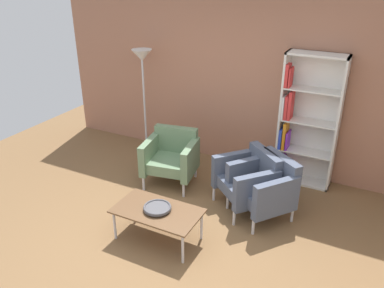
{
  "coord_description": "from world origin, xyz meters",
  "views": [
    {
      "loc": [
        1.91,
        -3.0,
        2.97
      ],
      "look_at": [
        -0.05,
        0.84,
        0.95
      ],
      "focal_mm": 36.58,
      "sensor_mm": 36.0,
      "label": 1
    }
  ],
  "objects": [
    {
      "name": "floor_lamp_torchiere",
      "position": [
        -1.55,
        2.05,
        1.45
      ],
      "size": [
        0.32,
        0.32,
        1.74
      ],
      "color": "silver",
      "rests_on": "ground_plane"
    },
    {
      "name": "ground_plane",
      "position": [
        0.0,
        0.0,
        0.0
      ],
      "size": [
        8.32,
        8.32,
        0.0
      ],
      "primitive_type": "plane",
      "color": "brown"
    },
    {
      "name": "bookshelf_tall",
      "position": [
        0.99,
        2.25,
        0.91
      ],
      "size": [
        0.8,
        0.3,
        1.9
      ],
      "color": "silver",
      "rests_on": "ground_plane"
    },
    {
      "name": "brick_back_panel",
      "position": [
        0.0,
        2.46,
        1.45
      ],
      "size": [
        6.4,
        0.12,
        2.9
      ],
      "primitive_type": "cube",
      "color": "#A87056",
      "rests_on": "ground_plane"
    },
    {
      "name": "decorative_bowl",
      "position": [
        -0.13,
        0.12,
        0.43
      ],
      "size": [
        0.32,
        0.32,
        0.05
      ],
      "color": "#4C4C51",
      "rests_on": "coffee_table_low"
    },
    {
      "name": "armchair_corner_red",
      "position": [
        -0.65,
        1.35,
        0.41
      ],
      "size": [
        0.82,
        0.77,
        0.78
      ],
      "rotation": [
        0.0,
        0.0,
        0.17
      ],
      "color": "slate",
      "rests_on": "ground_plane"
    },
    {
      "name": "coffee_table_low",
      "position": [
        -0.13,
        0.12,
        0.37
      ],
      "size": [
        1.0,
        0.56,
        0.4
      ],
      "color": "brown",
      "rests_on": "ground_plane"
    },
    {
      "name": "armchair_spare_guest",
      "position": [
        0.57,
        1.24,
        0.41
      ],
      "size": [
        0.95,
        0.94,
        0.78
      ],
      "rotation": [
        0.0,
        0.0,
        -0.72
      ],
      "color": "#4C566B",
      "rests_on": "ground_plane"
    },
    {
      "name": "armchair_by_bookshelf",
      "position": [
        0.81,
        1.17,
        0.41
      ],
      "size": [
        0.95,
        0.94,
        0.78
      ],
      "rotation": [
        0.0,
        0.0,
        -0.65
      ],
      "color": "#4C566B",
      "rests_on": "ground_plane"
    }
  ]
}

